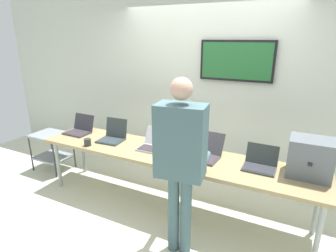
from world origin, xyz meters
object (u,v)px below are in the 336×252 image
object	(u,v)px
equipment_box	(310,158)
laptop_station_0	(80,129)
laptop_station_2	(155,144)
laptop_station_4	(260,163)
laptop_station_1	(113,136)
laptop_station_3	(206,152)
storage_cart	(52,146)
person	(181,153)
workbench	(169,157)
coffee_mug	(88,142)

from	to	relation	value
equipment_box	laptop_station_0	bearing A→B (deg)	-179.18
laptop_station_0	laptop_station_2	bearing A→B (deg)	-0.95
laptop_station_0	laptop_station_4	size ratio (longest dim) A/B	1.08
laptop_station_1	laptop_station_4	bearing A→B (deg)	0.76
laptop_station_3	storage_cart	xyz separation A→B (m)	(-2.57, 0.01, -0.40)
laptop_station_3	laptop_station_0	bearing A→B (deg)	-179.67
laptop_station_1	equipment_box	bearing A→B (deg)	1.67
person	storage_cart	size ratio (longest dim) A/B	2.89
workbench	laptop_station_1	world-z (taller)	laptop_station_1
storage_cart	laptop_station_2	bearing A→B (deg)	-1.12
storage_cart	person	bearing A→B (deg)	-15.66
laptop_station_0	person	xyz separation A→B (m)	(1.92, -0.70, 0.27)
workbench	laptop_station_4	distance (m)	1.04
laptop_station_4	laptop_station_2	bearing A→B (deg)	-179.07
workbench	laptop_station_2	xyz separation A→B (m)	(-0.23, 0.06, 0.10)
equipment_box	coffee_mug	world-z (taller)	equipment_box
storage_cart	equipment_box	bearing A→B (deg)	0.41
workbench	laptop_station_1	distance (m)	0.89
laptop_station_3	workbench	bearing A→B (deg)	-167.50
laptop_station_1	person	distance (m)	1.49
laptop_station_0	laptop_station_1	size ratio (longest dim) A/B	1.05
equipment_box	storage_cart	bearing A→B (deg)	-179.59
coffee_mug	workbench	bearing A→B (deg)	13.45
laptop_station_1	coffee_mug	world-z (taller)	laptop_station_1
person	coffee_mug	distance (m)	1.54
laptop_station_0	laptop_station_2	world-z (taller)	laptop_station_0
laptop_station_1	person	world-z (taller)	person
workbench	coffee_mug	size ratio (longest dim) A/B	38.19
laptop_station_2	coffee_mug	world-z (taller)	laptop_station_2
workbench	storage_cart	world-z (taller)	workbench
laptop_station_2	laptop_station_4	world-z (taller)	laptop_station_2
equipment_box	laptop_station_4	xyz separation A→B (m)	(-0.45, -0.04, -0.14)
equipment_box	coffee_mug	distance (m)	2.56
person	storage_cart	world-z (taller)	person
laptop_station_0	person	world-z (taller)	person
coffee_mug	laptop_station_4	bearing A→B (deg)	9.08
laptop_station_2	person	world-z (taller)	person
workbench	laptop_station_3	bearing A→B (deg)	12.50
laptop_station_0	coffee_mug	size ratio (longest dim) A/B	3.97
laptop_station_2	person	distance (m)	0.98
laptop_station_1	laptop_station_3	world-z (taller)	laptop_station_1
laptop_station_2	storage_cart	xyz separation A→B (m)	(-1.92, 0.04, -0.39)
laptop_station_1	laptop_station_4	world-z (taller)	laptop_station_1
workbench	equipment_box	world-z (taller)	equipment_box
laptop_station_0	laptop_station_4	xyz separation A→B (m)	(2.53, -0.00, -0.00)
laptop_station_0	coffee_mug	bearing A→B (deg)	-36.39
workbench	person	bearing A→B (deg)	-55.98
laptop_station_2	person	size ratio (longest dim) A/B	0.21
workbench	coffee_mug	distance (m)	1.08
laptop_station_1	storage_cart	size ratio (longest dim) A/B	0.57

